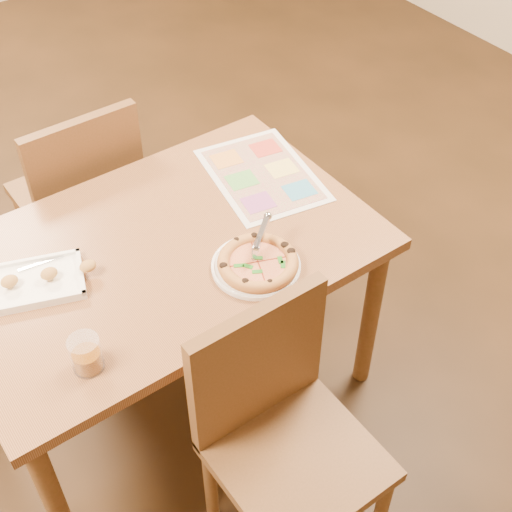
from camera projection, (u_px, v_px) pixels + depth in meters
room at (136, 61)px, 1.73m from camera, size 7.00×7.00×7.00m
dining_table at (163, 267)px, 2.24m from camera, size 1.30×0.85×0.72m
chair_near at (277, 412)px, 1.94m from camera, size 0.42×0.42×0.47m
chair_far at (82, 186)px, 2.63m from camera, size 0.42×0.42×0.47m
plate at (256, 266)px, 2.11m from camera, size 0.34×0.34×0.01m
pizza at (258, 263)px, 2.09m from camera, size 0.24×0.24×0.04m
pizza_cutter at (260, 237)px, 2.09m from camera, size 0.12×0.09×0.08m
appetizer_tray at (39, 282)px, 2.05m from camera, size 0.33×0.27×0.05m
glass_tumbler at (86, 356)px, 1.82m from camera, size 0.08×0.08×0.10m
menu at (262, 175)px, 2.43m from camera, size 0.40×0.51×0.00m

